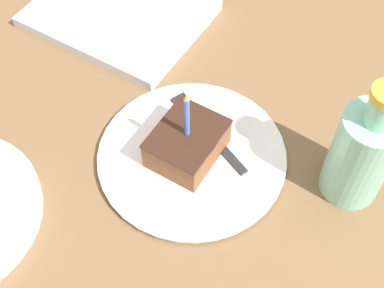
{
  "coord_description": "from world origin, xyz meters",
  "views": [
    {
      "loc": [
        -0.2,
        0.39,
        0.65
      ],
      "look_at": [
        0.02,
        0.02,
        0.04
      ],
      "focal_mm": 50.0,
      "sensor_mm": 36.0,
      "label": 1
    }
  ],
  "objects_px": {
    "cake_slice": "(187,143)",
    "bottle": "(362,153)",
    "plate": "(192,156)",
    "marble_board": "(119,14)",
    "fork": "(205,128)"
  },
  "relations": [
    {
      "from": "plate",
      "to": "bottle",
      "type": "xyz_separation_m",
      "value": [
        -0.21,
        -0.08,
        0.08
      ]
    },
    {
      "from": "cake_slice",
      "to": "bottle",
      "type": "distance_m",
      "value": 0.24
    },
    {
      "from": "cake_slice",
      "to": "bottle",
      "type": "height_order",
      "value": "bottle"
    },
    {
      "from": "cake_slice",
      "to": "bottle",
      "type": "xyz_separation_m",
      "value": [
        -0.22,
        -0.08,
        0.04
      ]
    },
    {
      "from": "plate",
      "to": "marble_board",
      "type": "distance_m",
      "value": 0.33
    },
    {
      "from": "fork",
      "to": "marble_board",
      "type": "xyz_separation_m",
      "value": [
        0.26,
        -0.14,
        -0.0
      ]
    },
    {
      "from": "cake_slice",
      "to": "fork",
      "type": "xyz_separation_m",
      "value": [
        0.0,
        -0.05,
        -0.02
      ]
    },
    {
      "from": "plate",
      "to": "bottle",
      "type": "height_order",
      "value": "bottle"
    },
    {
      "from": "plate",
      "to": "marble_board",
      "type": "relative_size",
      "value": 0.95
    },
    {
      "from": "cake_slice",
      "to": "marble_board",
      "type": "bearing_deg",
      "value": -36.51
    },
    {
      "from": "cake_slice",
      "to": "plate",
      "type": "bearing_deg",
      "value": -156.35
    },
    {
      "from": "fork",
      "to": "bottle",
      "type": "relative_size",
      "value": 0.82
    },
    {
      "from": "plate",
      "to": "marble_board",
      "type": "bearing_deg",
      "value": -35.47
    },
    {
      "from": "fork",
      "to": "marble_board",
      "type": "relative_size",
      "value": 0.58
    },
    {
      "from": "plate",
      "to": "bottle",
      "type": "bearing_deg",
      "value": -160.21
    }
  ]
}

